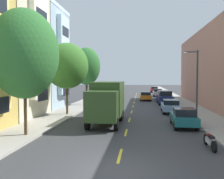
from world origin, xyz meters
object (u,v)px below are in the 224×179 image
(parked_hatchback_black, at_px, (115,92))
(parked_sedan_white, at_px, (107,97))
(street_tree_third, at_px, (87,66))
(parked_sedan_red, at_px, (154,89))
(street_tree_nearest, at_px, (24,54))
(moving_orange_sedan, at_px, (146,96))
(street_tree_second, at_px, (67,66))
(parked_motorcycle, at_px, (210,141))
(delivery_box_truck, at_px, (107,100))
(parked_suv_navy, at_px, (165,97))
(parked_hatchback_silver, at_px, (158,93))
(parked_hatchback_teal, at_px, (184,117))
(parked_sedan_sky, at_px, (170,106))
(street_lamp, at_px, (195,78))
(parked_hatchback_burgundy, at_px, (162,96))

(parked_hatchback_black, relative_size, parked_sedan_white, 0.89)
(street_tree_third, relative_size, parked_sedan_red, 1.72)
(street_tree_nearest, xyz_separation_m, moving_orange_sedan, (8.20, 25.57, -4.60))
(street_tree_second, xyz_separation_m, parked_motorcycle, (11.15, -10.02, -4.58))
(delivery_box_truck, xyz_separation_m, parked_sedan_red, (6.22, 42.40, -1.19))
(delivery_box_truck, bearing_deg, parked_sedan_red, 81.66)
(delivery_box_truck, xyz_separation_m, parked_suv_navy, (6.20, 14.96, -0.95))
(street_tree_second, relative_size, parked_hatchback_silver, 1.78)
(parked_hatchback_teal, bearing_deg, delivery_box_truck, 171.30)
(street_tree_nearest, distance_m, moving_orange_sedan, 27.25)
(street_tree_third, bearing_deg, parked_sedan_sky, -27.84)
(street_tree_nearest, xyz_separation_m, parked_hatchback_silver, (10.76, 34.48, -4.59))
(street_lamp, relative_size, parked_hatchback_teal, 1.53)
(street_lamp, height_order, parked_hatchback_silver, street_lamp)
(parked_suv_navy, bearing_deg, parked_sedan_white, 162.46)
(street_lamp, distance_m, parked_hatchback_black, 30.72)
(delivery_box_truck, bearing_deg, moving_orange_sedan, 79.91)
(parked_suv_navy, xyz_separation_m, moving_orange_sedan, (-2.60, 5.27, -0.24))
(parked_motorcycle, bearing_deg, parked_hatchback_silver, 90.62)
(street_tree_nearest, xyz_separation_m, parked_hatchback_burgundy, (10.89, 26.27, -4.59))
(parked_sedan_red, bearing_deg, parked_sedan_white, -109.50)
(delivery_box_truck, bearing_deg, street_lamp, 19.10)
(street_tree_second, bearing_deg, delivery_box_truck, -36.98)
(parked_hatchback_teal, distance_m, parked_motorcycle, 5.64)
(parked_hatchback_burgundy, distance_m, parked_sedan_red, 21.46)
(street_tree_nearest, distance_m, parked_hatchback_silver, 36.41)
(street_tree_second, xyz_separation_m, street_lamp, (12.34, -0.79, -1.24))
(parked_sedan_sky, bearing_deg, moving_orange_sedan, 100.12)
(moving_orange_sedan, distance_m, parked_motorcycle, 26.95)
(street_tree_second, height_order, moving_orange_sedan, street_tree_second)
(street_tree_second, height_order, parked_sedan_red, street_tree_second)
(street_tree_second, relative_size, parked_sedan_sky, 1.58)
(street_lamp, distance_m, parked_hatchback_burgundy, 18.56)
(parked_sedan_white, bearing_deg, parked_hatchback_silver, 52.76)
(parked_suv_navy, bearing_deg, street_lamp, -82.89)
(street_tree_third, height_order, parked_hatchback_burgundy, street_tree_third)
(delivery_box_truck, height_order, parked_hatchback_silver, delivery_box_truck)
(parked_suv_navy, bearing_deg, street_tree_third, -165.99)
(street_tree_nearest, relative_size, parked_motorcycle, 3.94)
(parked_sedan_red, relative_size, parked_hatchback_teal, 1.12)
(parked_hatchback_burgundy, bearing_deg, delivery_box_truck, -106.74)
(parked_hatchback_burgundy, xyz_separation_m, parked_suv_navy, (-0.09, -5.97, 0.23))
(parked_hatchback_burgundy, height_order, parked_suv_navy, parked_suv_navy)
(parked_suv_navy, height_order, parked_motorcycle, parked_suv_navy)
(parked_sedan_white, distance_m, parked_hatchback_burgundy, 9.38)
(parked_motorcycle, bearing_deg, parked_suv_navy, 90.92)
(street_tree_second, xyz_separation_m, parked_hatchback_burgundy, (10.89, 17.47, -4.24))
(street_tree_nearest, relative_size, delivery_box_truck, 1.14)
(parked_sedan_sky, xyz_separation_m, parked_hatchback_black, (-8.69, 24.77, 0.01))
(parked_hatchback_teal, bearing_deg, street_lamp, 66.09)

